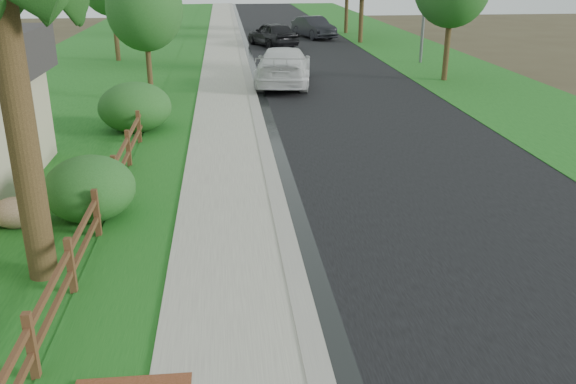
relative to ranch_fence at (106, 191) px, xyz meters
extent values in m
plane|color=#3E3521|center=(3.60, -6.40, -0.62)|extent=(120.00, 120.00, 0.00)
cube|color=black|center=(8.20, 28.60, -0.61)|extent=(8.00, 90.00, 0.02)
cube|color=gray|center=(4.00, 28.60, -0.56)|extent=(0.40, 90.00, 0.12)
cube|color=black|center=(4.35, 28.60, -0.60)|extent=(0.50, 90.00, 0.00)
cube|color=gray|center=(2.70, 28.60, -0.57)|extent=(2.20, 90.00, 0.10)
cube|color=#175117|center=(0.80, 28.60, -0.59)|extent=(1.60, 90.00, 0.06)
cube|color=#175117|center=(-4.40, 28.60, -0.60)|extent=(9.00, 90.00, 0.04)
cube|color=#175117|center=(15.10, 28.60, -0.60)|extent=(6.00, 90.00, 0.04)
cube|color=#4A2B18|center=(0.00, -6.00, -0.07)|extent=(0.12, 0.12, 1.10)
cube|color=#4A2B18|center=(0.00, -3.60, -0.07)|extent=(0.12, 0.12, 1.10)
cube|color=#4A2B18|center=(0.00, -1.20, -0.07)|extent=(0.12, 0.12, 1.10)
cube|color=#4A2B18|center=(0.00, 1.20, -0.07)|extent=(0.12, 0.12, 1.10)
cube|color=#4A2B18|center=(0.00, 3.60, -0.07)|extent=(0.12, 0.12, 1.10)
cube|color=#4A2B18|center=(0.00, 6.00, -0.07)|extent=(0.12, 0.12, 1.10)
cube|color=#4A2B18|center=(0.00, 8.40, -0.07)|extent=(0.12, 0.12, 1.10)
cube|color=#4A2B18|center=(0.00, -4.80, -0.17)|extent=(0.08, 2.35, 0.10)
cube|color=#4A2B18|center=(0.00, -4.80, 0.23)|extent=(0.08, 2.35, 0.10)
cube|color=#4A2B18|center=(0.00, -2.40, -0.17)|extent=(0.08, 2.35, 0.10)
cube|color=#4A2B18|center=(0.00, -2.40, 0.23)|extent=(0.08, 2.35, 0.10)
cube|color=#4A2B18|center=(0.00, 0.00, -0.17)|extent=(0.08, 2.35, 0.10)
cube|color=#4A2B18|center=(0.00, 0.00, 0.23)|extent=(0.08, 2.35, 0.10)
cube|color=#4A2B18|center=(0.00, 2.40, -0.17)|extent=(0.08, 2.35, 0.10)
cube|color=#4A2B18|center=(0.00, 2.40, 0.23)|extent=(0.08, 2.35, 0.10)
cube|color=#4A2B18|center=(0.00, 4.80, -0.17)|extent=(0.08, 2.35, 0.10)
cube|color=#4A2B18|center=(0.00, 4.80, 0.23)|extent=(0.08, 2.35, 0.10)
cube|color=#4A2B18|center=(0.00, 7.20, -0.17)|extent=(0.08, 2.35, 0.10)
cube|color=#4A2B18|center=(0.00, 7.20, 0.23)|extent=(0.08, 2.35, 0.10)
cylinder|color=#332715|center=(-0.70, -2.90, 2.13)|extent=(0.52, 0.52, 5.50)
imported|color=silver|center=(5.60, 15.37, 0.30)|extent=(3.35, 6.45, 1.79)
imported|color=black|center=(6.20, 29.30, 0.24)|extent=(3.61, 5.27, 1.67)
imported|color=black|center=(9.71, 33.85, 0.19)|extent=(3.08, 5.09, 1.58)
ellipsoid|color=brown|center=(-1.90, -0.48, -0.26)|extent=(1.26, 1.09, 0.71)
ellipsoid|color=#1F4A1A|center=(-0.33, -0.15, 0.12)|extent=(2.62, 2.62, 1.48)
ellipsoid|color=#1F4A1A|center=(-0.30, 7.60, 0.23)|extent=(2.68, 2.68, 1.70)
cylinder|color=#332715|center=(-0.30, 12.55, 1.03)|extent=(0.23, 0.23, 3.30)
ellipsoid|color=#1F4A1A|center=(-0.30, 12.55, 3.15)|extent=(3.08, 3.08, 3.39)
cylinder|color=#332715|center=(13.64, 15.74, 1.36)|extent=(0.27, 0.27, 3.95)
cylinder|color=#332715|center=(-3.40, 23.81, 1.38)|extent=(0.27, 0.27, 4.00)
cylinder|color=#332715|center=(12.65, 30.65, 1.72)|extent=(0.32, 0.32, 4.67)
cylinder|color=#332715|center=(12.79, 36.82, 1.51)|extent=(0.29, 0.29, 4.26)
camera|label=1|loc=(2.82, -13.48, 4.97)|focal=38.00mm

